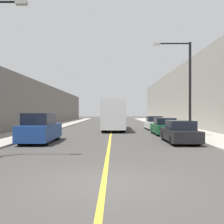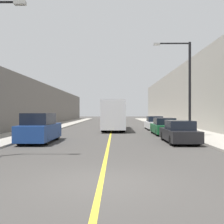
% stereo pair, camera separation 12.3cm
% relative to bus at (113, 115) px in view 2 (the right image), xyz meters
% --- Properties ---
extents(ground_plane, '(200.00, 200.00, 0.00)m').
position_rel_bus_xyz_m(ground_plane, '(-0.21, -21.79, -1.73)').
color(ground_plane, '#3F3D3A').
extents(sidewalk_left, '(3.69, 72.00, 0.12)m').
position_rel_bus_xyz_m(sidewalk_left, '(-8.03, 8.21, -1.67)').
color(sidewalk_left, '#9E998E').
rests_on(sidewalk_left, ground).
extents(sidewalk_right, '(3.69, 72.00, 0.12)m').
position_rel_bus_xyz_m(sidewalk_right, '(7.60, 8.21, -1.67)').
color(sidewalk_right, '#9E998E').
rests_on(sidewalk_right, ground).
extents(building_row_left, '(4.00, 72.00, 6.07)m').
position_rel_bus_xyz_m(building_row_left, '(-11.87, 8.21, 1.31)').
color(building_row_left, '#66605B').
rests_on(building_row_left, ground).
extents(building_row_right, '(4.00, 72.00, 8.65)m').
position_rel_bus_xyz_m(building_row_right, '(11.44, 8.21, 2.60)').
color(building_row_right, gray).
rests_on(building_row_right, ground).
extents(road_center_line, '(0.16, 72.00, 0.01)m').
position_rel_bus_xyz_m(road_center_line, '(-0.21, 8.21, -1.72)').
color(road_center_line, gold).
rests_on(road_center_line, ground).
extents(bus, '(2.41, 10.21, 3.22)m').
position_rel_bus_xyz_m(bus, '(0.00, 0.00, 0.00)').
color(bus, silver).
rests_on(bus, ground).
extents(parked_suv_left, '(1.89, 4.91, 1.97)m').
position_rel_bus_xyz_m(parked_suv_left, '(-4.87, -11.93, -0.82)').
color(parked_suv_left, navy).
rests_on(parked_suv_left, ground).
extents(car_right_near, '(1.82, 4.61, 1.48)m').
position_rel_bus_xyz_m(car_right_near, '(4.45, -12.03, -1.06)').
color(car_right_near, black).
rests_on(car_right_near, ground).
extents(car_right_mid, '(1.89, 4.49, 1.50)m').
position_rel_bus_xyz_m(car_right_mid, '(4.57, -5.99, -1.05)').
color(car_right_mid, '#145128').
rests_on(car_right_mid, ground).
extents(car_right_far, '(1.83, 4.22, 1.54)m').
position_rel_bus_xyz_m(car_right_far, '(4.66, 0.42, -1.04)').
color(car_right_far, silver).
rests_on(car_right_far, ground).
extents(street_lamp_right, '(2.94, 0.24, 7.40)m').
position_rel_bus_xyz_m(street_lamp_right, '(5.77, -8.86, 2.67)').
color(street_lamp_right, black).
rests_on(street_lamp_right, sidewalk_right).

